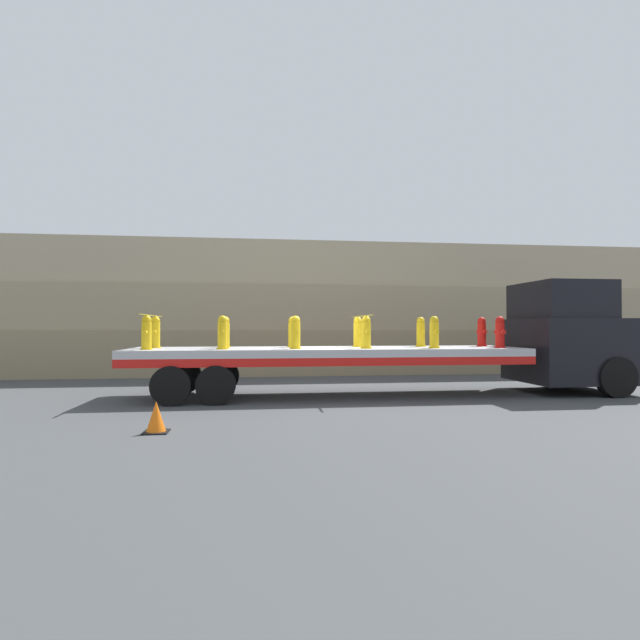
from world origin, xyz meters
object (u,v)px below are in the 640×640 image
(fire_hydrant_yellow_near_4, at_px, (434,333))
(traffic_cone, at_px, (156,417))
(fire_hydrant_yellow_near_3, at_px, (366,333))
(fire_hydrant_red_far_5, at_px, (482,332))
(flatbed_trailer, at_px, (307,357))
(fire_hydrant_yellow_far_3, at_px, (358,332))
(fire_hydrant_yellow_near_2, at_px, (296,333))
(fire_hydrant_yellow_far_0, at_px, (155,332))
(fire_hydrant_yellow_near_0, at_px, (146,333))
(fire_hydrant_yellow_near_1, at_px, (222,333))
(fire_hydrant_red_near_5, at_px, (500,332))
(fire_hydrant_yellow_far_1, at_px, (225,332))
(fire_hydrant_yellow_far_4, at_px, (421,332))
(truck_cab, at_px, (571,338))
(fire_hydrant_yellow_far_2, at_px, (293,332))

(fire_hydrant_yellow_near_4, height_order, traffic_cone, fire_hydrant_yellow_near_4)
(fire_hydrant_yellow_near_3, bearing_deg, fire_hydrant_red_far_5, 16.55)
(flatbed_trailer, distance_m, fire_hydrant_yellow_far_3, 1.66)
(flatbed_trailer, relative_size, fire_hydrant_yellow_near_2, 12.29)
(fire_hydrant_yellow_near_3, distance_m, traffic_cone, 5.89)
(fire_hydrant_red_far_5, bearing_deg, traffic_cone, -149.99)
(fire_hydrant_yellow_far_0, bearing_deg, fire_hydrant_red_far_5, 0.00)
(fire_hydrant_yellow_near_0, xyz_separation_m, fire_hydrant_yellow_far_3, (5.38, 1.07, 0.00))
(fire_hydrant_yellow_near_0, distance_m, fire_hydrant_yellow_near_1, 1.79)
(fire_hydrant_yellow_near_1, xyz_separation_m, fire_hydrant_yellow_near_2, (1.79, 0.00, 0.00))
(fire_hydrant_yellow_near_3, height_order, fire_hydrant_red_near_5, same)
(fire_hydrant_yellow_far_1, xyz_separation_m, fire_hydrant_yellow_near_2, (1.79, -1.07, 0.00))
(fire_hydrant_yellow_near_1, distance_m, fire_hydrant_red_near_5, 7.18)
(fire_hydrant_red_near_5, height_order, fire_hydrant_red_far_5, same)
(fire_hydrant_yellow_far_4, bearing_deg, fire_hydrant_yellow_near_2, -163.45)
(fire_hydrant_yellow_far_3, bearing_deg, fire_hydrant_yellow_far_1, 180.00)
(fire_hydrant_yellow_near_3, bearing_deg, fire_hydrant_yellow_near_4, 0.00)
(fire_hydrant_yellow_far_0, xyz_separation_m, fire_hydrant_yellow_near_3, (5.38, -1.07, 0.00))
(fire_hydrant_yellow_far_0, distance_m, fire_hydrant_yellow_near_3, 5.49)
(fire_hydrant_yellow_far_0, distance_m, fire_hydrant_yellow_near_4, 7.26)
(flatbed_trailer, height_order, fire_hydrant_yellow_near_2, fire_hydrant_yellow_near_2)
(flatbed_trailer, xyz_separation_m, fire_hydrant_yellow_near_3, (1.45, -0.53, 0.63))
(fire_hydrant_yellow_far_0, bearing_deg, fire_hydrant_yellow_far_1, 0.00)
(truck_cab, relative_size, fire_hydrant_yellow_near_0, 3.68)
(fire_hydrant_yellow_near_3, relative_size, fire_hydrant_red_far_5, 1.00)
(truck_cab, bearing_deg, fire_hydrant_yellow_far_1, 176.80)
(flatbed_trailer, distance_m, fire_hydrant_red_near_5, 5.10)
(truck_cab, xyz_separation_m, fire_hydrant_yellow_far_3, (-5.96, 0.53, 0.16))
(fire_hydrant_yellow_near_0, height_order, fire_hydrant_red_near_5, same)
(truck_cab, height_order, fire_hydrant_yellow_far_3, truck_cab)
(fire_hydrant_yellow_far_1, relative_size, fire_hydrant_red_near_5, 1.00)
(fire_hydrant_yellow_far_3, relative_size, traffic_cone, 1.54)
(fire_hydrant_yellow_far_0, distance_m, traffic_cone, 4.94)
(fire_hydrant_yellow_near_3, bearing_deg, fire_hydrant_yellow_far_0, 168.79)
(flatbed_trailer, bearing_deg, truck_cab, 0.00)
(fire_hydrant_yellow_far_1, xyz_separation_m, fire_hydrant_yellow_far_4, (5.38, 0.00, 0.00))
(fire_hydrant_yellow_near_4, bearing_deg, fire_hydrant_yellow_near_0, 180.00)
(fire_hydrant_yellow_far_0, xyz_separation_m, fire_hydrant_red_near_5, (8.97, -1.07, 0.00))
(truck_cab, relative_size, fire_hydrant_yellow_near_3, 3.68)
(fire_hydrant_yellow_near_0, distance_m, fire_hydrant_yellow_far_1, 2.09)
(fire_hydrant_red_far_5, bearing_deg, truck_cab, -12.70)
(fire_hydrant_yellow_far_3, bearing_deg, fire_hydrant_yellow_near_4, -30.72)
(fire_hydrant_yellow_near_4, bearing_deg, fire_hydrant_yellow_far_2, 163.45)
(truck_cab, height_order, flatbed_trailer, truck_cab)
(fire_hydrant_red_far_5, height_order, traffic_cone, fire_hydrant_red_far_5)
(flatbed_trailer, xyz_separation_m, fire_hydrant_yellow_near_0, (-3.94, -0.53, 0.63))
(fire_hydrant_yellow_near_0, xyz_separation_m, fire_hydrant_yellow_far_0, (0.00, 1.07, 0.00))
(fire_hydrant_yellow_near_4, relative_size, fire_hydrant_red_far_5, 1.00)
(fire_hydrant_yellow_far_3, height_order, fire_hydrant_yellow_far_4, same)
(fire_hydrant_yellow_far_3, bearing_deg, fire_hydrant_yellow_far_2, 180.00)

